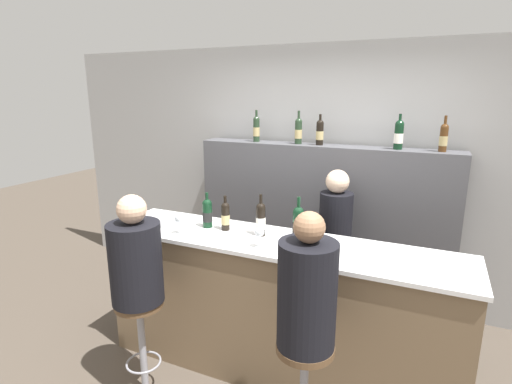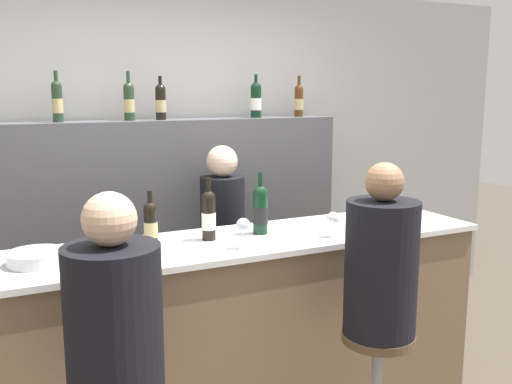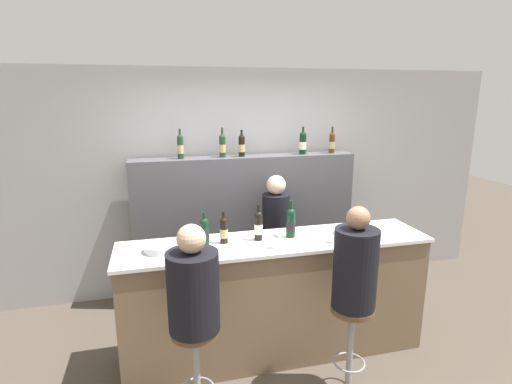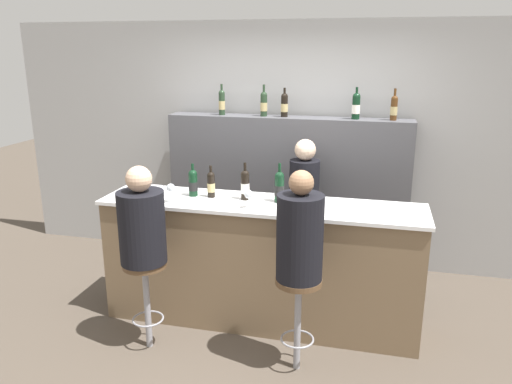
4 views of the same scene
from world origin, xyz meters
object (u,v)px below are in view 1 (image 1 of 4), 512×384
Objects in this scene: wine_bottle_counter_3 at (298,224)px; bar_stool_left at (141,323)px; guest_seated_right at (307,291)px; wine_bottle_counter_0 at (207,213)px; metal_bowl at (166,220)px; wine_bottle_counter_1 at (225,216)px; bartender at (334,256)px; wine_bottle_backbar_3 at (399,135)px; wine_glass_1 at (259,233)px; wine_bottle_backbar_1 at (298,131)px; wine_glass_0 at (179,219)px; wine_bottle_backbar_2 at (320,132)px; guest_seated_left at (135,258)px; wine_glass_2 at (333,246)px; wine_bottle_counter_2 at (261,219)px; wine_bottle_backbar_4 at (444,137)px; bar_stool_right at (304,371)px; wine_bottle_backbar_0 at (256,129)px.

bar_stool_left is (-0.92, -0.66, -0.66)m from wine_bottle_counter_3.
bar_stool_left is at bearing 180.00° from guest_seated_right.
metal_bowl is at bearing -171.21° from wine_bottle_counter_0.
bartender is (0.69, 0.76, -0.51)m from wine_bottle_counter_1.
wine_bottle_backbar_3 is 1.66m from wine_glass_1.
wine_bottle_backbar_1 is 1.25m from bartender.
wine_bottle_counter_0 is 1.78× the size of wine_glass_0.
wine_bottle_counter_0 reaches higher than wine_glass_1.
wine_bottle_backbar_2 is (0.57, 1.15, 0.56)m from wine_bottle_counter_0.
wine_glass_1 reaches higher than metal_bowl.
guest_seated_left is at bearing -71.43° from metal_bowl.
wine_bottle_counter_3 reaches higher than wine_glass_2.
wine_bottle_counter_0 is at bearing 180.00° from wine_bottle_counter_2.
bartender reaches higher than wine_glass_2.
wine_glass_2 is at bearing -6.68° from metal_bowl.
wine_bottle_counter_3 is 1.06× the size of wine_bottle_backbar_3.
wine_bottle_counter_1 is at bearing -132.23° from bartender.
wine_glass_0 is 0.20× the size of guest_seated_right.
wine_bottle_backbar_3 is (1.12, 1.15, 0.57)m from wine_bottle_counter_1.
wine_bottle_backbar_2 is 1.58m from wine_glass_2.
guest_seated_right is at bearing -67.17° from wine_bottle_counter_3.
wine_bottle_backbar_4 is (1.29, 0.00, -0.01)m from wine_bottle_backbar_1.
metal_bowl is 0.32× the size of guest_seated_right.
wine_bottle_backbar_2 is at bearing 89.24° from wine_glass_1.
wine_bottle_counter_3 reaches higher than bar_stool_right.
wine_bottle_counter_1 is 1.85× the size of wine_glass_1.
wine_glass_0 is 0.66m from wine_glass_1.
wine_bottle_backbar_1 is 2.28m from bar_stool_right.
wine_bottle_backbar_0 is 0.67m from wine_bottle_backbar_2.
wine_bottle_backbar_3 is 0.21× the size of bartender.
wine_bottle_backbar_0 is at bearing 130.12° from wine_glass_2.
bartender is (0.96, 0.98, -0.51)m from wine_glass_0.
wine_bottle_backbar_0 reaches higher than wine_bottle_counter_3.
wine_glass_0 is at bearing -141.94° from wine_bottle_backbar_4.
wine_bottle_counter_3 is 1.38m from wine_bottle_backbar_3.
wine_bottle_backbar_2 is 0.37× the size of guest_seated_right.
guest_seated_right is (0.00, 0.00, 0.51)m from bar_stool_right.
wine_bottle_counter_1 is at bearing -142.20° from wine_bottle_backbar_4.
bar_stool_right is (1.20, 0.00, 0.00)m from bar_stool_left.
guest_seated_left is at bearing -116.14° from wine_bottle_counter_1.
wine_bottle_counter_0 is at bearing 76.21° from bar_stool_left.
wine_bottle_counter_0 is 1.25m from bartender.
wine_glass_1 is at bearing -22.11° from wine_bottle_counter_0.
metal_bowl is (-0.27, -1.21, -0.66)m from wine_bottle_backbar_0.
wine_bottle_counter_3 reaches higher than bar_stool_left.
wine_glass_1 is (0.55, -0.22, -0.01)m from wine_bottle_counter_0.
wine_glass_0 is 0.32m from metal_bowl.
wine_bottle_backbar_1 is (0.45, 0.00, -0.00)m from wine_bottle_backbar_0.
wine_bottle_backbar_4 is at bearing 0.00° from wine_bottle_backbar_2.
wine_bottle_counter_2 is 0.89m from guest_seated_right.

